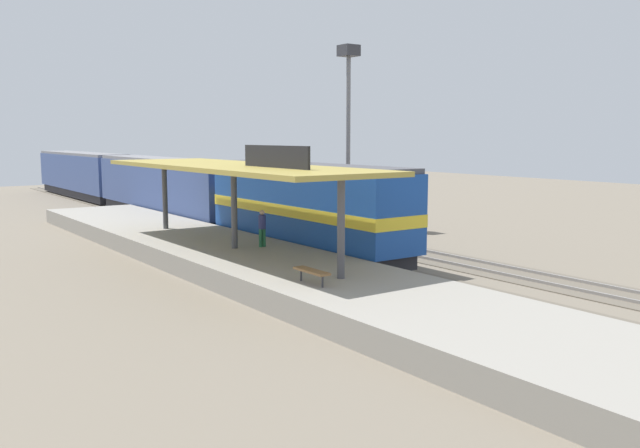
{
  "coord_description": "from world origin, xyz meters",
  "views": [
    {
      "loc": [
        -18.88,
        -26.78,
        5.97
      ],
      "look_at": [
        -1.38,
        -2.18,
        2.0
      ],
      "focal_mm": 37.57,
      "sensor_mm": 36.0,
      "label": 1
    }
  ],
  "objects_px": {
    "platform_bench": "(312,271)",
    "freight_car": "(293,199)",
    "passenger_carriage_rear": "(82,174)",
    "person_waiting": "(262,226)",
    "passenger_carriage_front": "(166,187)",
    "locomotive": "(306,207)",
    "light_mast": "(348,98)"
  },
  "relations": [
    {
      "from": "platform_bench",
      "to": "freight_car",
      "type": "distance_m",
      "value": 20.43
    },
    {
      "from": "passenger_carriage_rear",
      "to": "freight_car",
      "type": "distance_m",
      "value": 30.88
    },
    {
      "from": "platform_bench",
      "to": "person_waiting",
      "type": "distance_m",
      "value": 8.2
    },
    {
      "from": "passenger_carriage_front",
      "to": "locomotive",
      "type": "bearing_deg",
      "value": -90.0
    },
    {
      "from": "person_waiting",
      "to": "locomotive",
      "type": "bearing_deg",
      "value": 22.9
    },
    {
      "from": "locomotive",
      "to": "person_waiting",
      "type": "height_order",
      "value": "locomotive"
    },
    {
      "from": "person_waiting",
      "to": "passenger_carriage_rear",
      "type": "bearing_deg",
      "value": 85.19
    },
    {
      "from": "locomotive",
      "to": "passenger_carriage_front",
      "type": "bearing_deg",
      "value": 90.0
    },
    {
      "from": "platform_bench",
      "to": "passenger_carriage_front",
      "type": "bearing_deg",
      "value": 77.56
    },
    {
      "from": "passenger_carriage_front",
      "to": "freight_car",
      "type": "bearing_deg",
      "value": -64.71
    },
    {
      "from": "passenger_carriage_front",
      "to": "passenger_carriage_rear",
      "type": "height_order",
      "value": "same"
    },
    {
      "from": "passenger_carriage_rear",
      "to": "person_waiting",
      "type": "xyz_separation_m",
      "value": [
        -3.39,
        -40.23,
        -0.46
      ]
    },
    {
      "from": "platform_bench",
      "to": "light_mast",
      "type": "relative_size",
      "value": 0.15
    },
    {
      "from": "passenger_carriage_front",
      "to": "passenger_carriage_rear",
      "type": "bearing_deg",
      "value": 90.0
    },
    {
      "from": "passenger_carriage_rear",
      "to": "person_waiting",
      "type": "relative_size",
      "value": 11.7
    },
    {
      "from": "passenger_carriage_front",
      "to": "person_waiting",
      "type": "relative_size",
      "value": 11.7
    },
    {
      "from": "locomotive",
      "to": "light_mast",
      "type": "xyz_separation_m",
      "value": [
        7.8,
        6.56,
        5.99
      ]
    },
    {
      "from": "passenger_carriage_rear",
      "to": "freight_car",
      "type": "bearing_deg",
      "value": -81.43
    },
    {
      "from": "freight_car",
      "to": "light_mast",
      "type": "relative_size",
      "value": 1.03
    },
    {
      "from": "passenger_carriage_rear",
      "to": "light_mast",
      "type": "relative_size",
      "value": 1.71
    },
    {
      "from": "freight_car",
      "to": "light_mast",
      "type": "bearing_deg",
      "value": -28.01
    },
    {
      "from": "freight_car",
      "to": "person_waiting",
      "type": "bearing_deg",
      "value": -129.49
    },
    {
      "from": "light_mast",
      "to": "person_waiting",
      "type": "height_order",
      "value": "light_mast"
    },
    {
      "from": "passenger_carriage_front",
      "to": "freight_car",
      "type": "xyz_separation_m",
      "value": [
        4.6,
        -9.74,
        -0.34
      ]
    },
    {
      "from": "platform_bench",
      "to": "light_mast",
      "type": "distance_m",
      "value": 22.1
    },
    {
      "from": "locomotive",
      "to": "person_waiting",
      "type": "distance_m",
      "value": 3.72
    },
    {
      "from": "passenger_carriage_rear",
      "to": "locomotive",
      "type": "bearing_deg",
      "value": -90.0
    },
    {
      "from": "platform_bench",
      "to": "light_mast",
      "type": "height_order",
      "value": "light_mast"
    },
    {
      "from": "freight_car",
      "to": "person_waiting",
      "type": "distance_m",
      "value": 12.56
    },
    {
      "from": "light_mast",
      "to": "passenger_carriage_front",
      "type": "bearing_deg",
      "value": 124.29
    },
    {
      "from": "passenger_carriage_rear",
      "to": "freight_car",
      "type": "relative_size",
      "value": 1.67
    },
    {
      "from": "platform_bench",
      "to": "person_waiting",
      "type": "height_order",
      "value": "person_waiting"
    }
  ]
}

